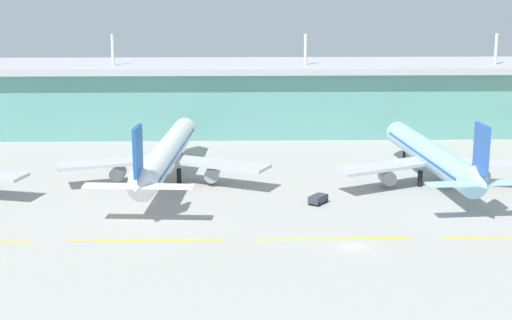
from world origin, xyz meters
name	(u,v)px	position (x,y,z in m)	size (l,w,h in m)	color
ground_plane	(353,247)	(0.00, 0.00, 0.00)	(600.00, 600.00, 0.00)	#A8A59E
terminal_building	(303,97)	(0.00, 105.65, 10.65)	(288.00, 34.00, 29.90)	#5B9E93
airliner_near_middle	(166,155)	(-36.46, 45.23, 6.46)	(48.66, 71.28, 18.90)	white
airliner_far_middle	(433,157)	(24.05, 41.91, 6.45)	(48.62, 63.74, 18.90)	#9ED1EA
taxiway_stripe_mid_west	(143,241)	(-37.00, 4.12, 0.02)	(28.00, 0.70, 0.04)	yellow
taxiway_stripe_centre	(333,239)	(-3.00, 4.12, 0.02)	(28.00, 0.70, 0.04)	yellow
pushback_tug	(318,199)	(-3.37, 26.69, 1.10)	(4.51, 4.98, 1.85)	#333842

